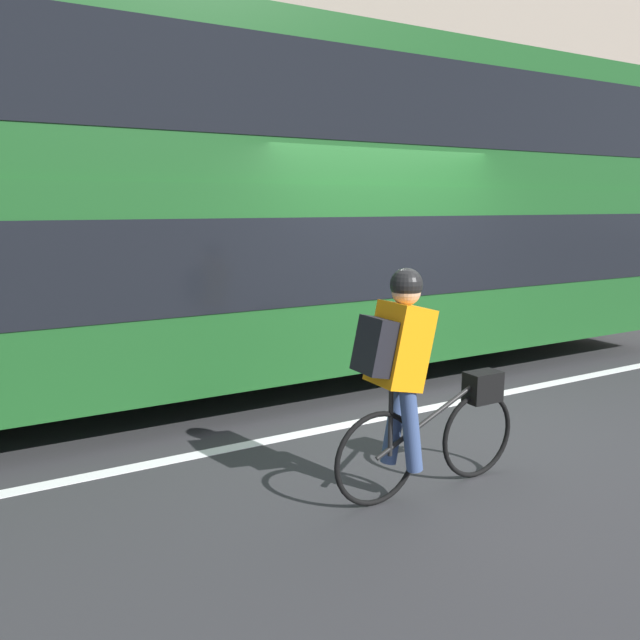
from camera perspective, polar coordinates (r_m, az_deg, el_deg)
ground_plane at (r=6.05m, az=8.93°, el=-8.62°), size 80.00×80.00×0.00m
road_center_line at (r=6.13m, az=8.27°, el=-8.30°), size 50.00×0.14×0.01m
sidewalk_curb at (r=10.79m, az=-9.57°, el=0.17°), size 60.00×1.73×0.12m
building_facade at (r=11.80m, az=-12.04°, el=21.27°), size 60.00×0.30×8.44m
bus at (r=6.67m, az=-8.61°, el=10.95°), size 11.53×2.52×3.63m
cyclist_on_bike at (r=4.20m, az=8.44°, el=-5.06°), size 1.53×0.32×1.57m
trash_bin at (r=10.07m, az=-22.73°, el=1.76°), size 0.52×0.52×0.92m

